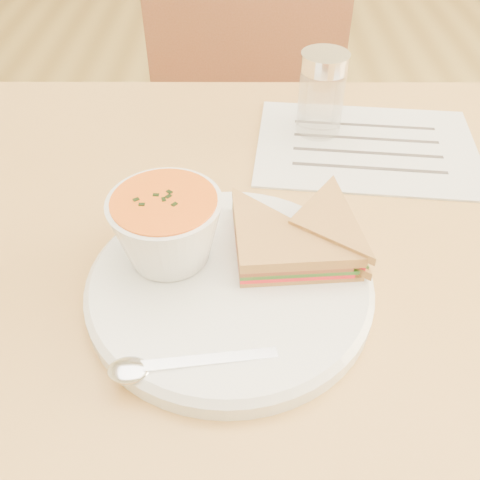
# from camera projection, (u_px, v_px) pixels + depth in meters

# --- Properties ---
(dining_table) EXTENTS (1.00, 0.70, 0.75)m
(dining_table) POSITION_uv_depth(u_px,v_px,m) (308.00, 404.00, 0.85)
(dining_table) COLOR olive
(dining_table) RESTS_ON floor
(chair_far) EXTENTS (0.44, 0.44, 0.95)m
(chair_far) POSITION_uv_depth(u_px,v_px,m) (242.00, 175.00, 1.13)
(chair_far) COLOR brown
(chair_far) RESTS_ON floor
(plate) EXTENTS (0.35, 0.35, 0.02)m
(plate) POSITION_uv_depth(u_px,v_px,m) (230.00, 286.00, 0.52)
(plate) COLOR white
(plate) RESTS_ON dining_table
(soup_bowl) EXTENTS (0.13, 0.13, 0.07)m
(soup_bowl) POSITION_uv_depth(u_px,v_px,m) (168.00, 232.00, 0.51)
(soup_bowl) COLOR white
(soup_bowl) RESTS_ON plate
(sandwich_half_a) EXTENTS (0.13, 0.13, 0.04)m
(sandwich_half_a) POSITION_uv_depth(u_px,v_px,m) (240.00, 279.00, 0.49)
(sandwich_half_a) COLOR #B88A41
(sandwich_half_a) RESTS_ON plate
(sandwich_half_b) EXTENTS (0.13, 0.13, 0.03)m
(sandwich_half_b) POSITION_uv_depth(u_px,v_px,m) (287.00, 232.00, 0.53)
(sandwich_half_b) COLOR #B88A41
(sandwich_half_b) RESTS_ON plate
(spoon) EXTENTS (0.18, 0.06, 0.01)m
(spoon) POSITION_uv_depth(u_px,v_px,m) (193.00, 362.00, 0.44)
(spoon) COLOR silver
(spoon) RESTS_ON plate
(paper_menu) EXTENTS (0.31, 0.24, 0.00)m
(paper_menu) POSITION_uv_depth(u_px,v_px,m) (366.00, 146.00, 0.71)
(paper_menu) COLOR silver
(paper_menu) RESTS_ON dining_table
(condiment_shaker) EXTENTS (0.07, 0.07, 0.11)m
(condiment_shaker) POSITION_uv_depth(u_px,v_px,m) (321.00, 95.00, 0.70)
(condiment_shaker) COLOR silver
(condiment_shaker) RESTS_ON dining_table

